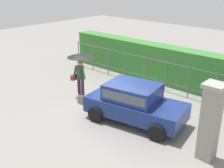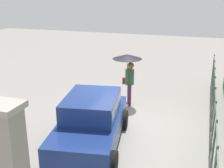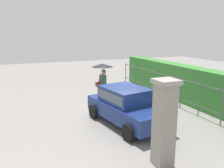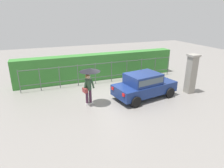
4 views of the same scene
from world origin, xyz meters
name	(u,v)px [view 4 (image 4 of 4)]	position (x,y,z in m)	size (l,w,h in m)	color
ground_plane	(114,97)	(0.00, 0.00, 0.00)	(40.00, 40.00, 0.00)	gray
car	(144,84)	(1.63, -0.66, 0.80)	(3.93, 2.35, 1.48)	navy
pedestrian	(89,77)	(-1.58, -0.46, 1.55)	(1.10, 1.10, 2.05)	#47283D
gate_pillar	(191,73)	(4.69, -1.04, 1.24)	(0.60, 0.60, 2.42)	gray
fence_section	(103,72)	(0.28, 2.67, 0.83)	(11.01, 0.05, 1.50)	#59605B
hedge_row	(99,66)	(0.28, 3.67, 0.95)	(11.96, 0.90, 1.90)	#387F33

